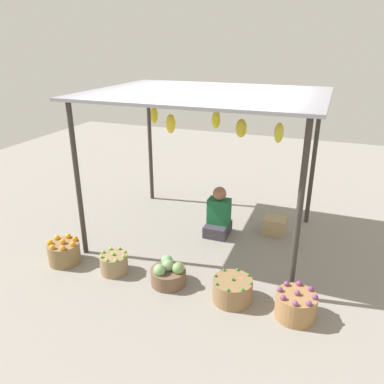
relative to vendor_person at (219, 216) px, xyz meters
The scene contains 9 objects.
ground_plane 0.38m from the vendor_person, 138.72° to the right, with size 14.00×14.00×0.00m, color gray.
market_stall_structure 1.75m from the vendor_person, 139.31° to the right, with size 3.19×2.46×2.20m.
vendor_person is the anchor object (origin of this frame).
basket_oranges 2.33m from the vendor_person, 138.18° to the right, with size 0.43×0.43×0.36m.
basket_limes 1.81m from the vendor_person, 122.53° to the right, with size 0.36×0.36×0.29m.
basket_cabbages 1.51m from the vendor_person, 97.42° to the right, with size 0.44×0.44×0.34m.
basket_green_chilies 1.67m from the vendor_person, 67.22° to the right, with size 0.47×0.47×0.31m.
basket_purple_onions 2.08m from the vendor_person, 48.80° to the right, with size 0.45×0.45×0.35m.
wooden_crate_near_vendor 0.91m from the vendor_person, 21.73° to the left, with size 0.34×0.30×0.26m, color tan.
Camera 1 is at (1.68, -4.98, 2.85)m, focal length 35.34 mm.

